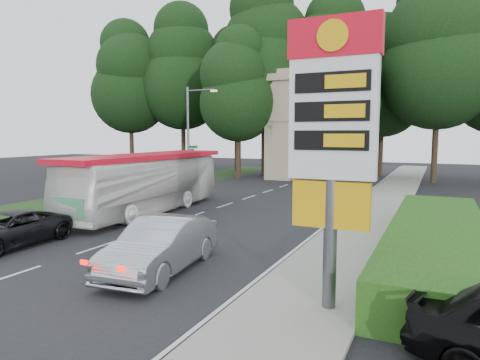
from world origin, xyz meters
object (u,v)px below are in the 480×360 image
at_px(gas_station_pylon, 333,125).
at_px(suv_charcoal, 7,230).
at_px(traffic_signal_mast, 354,128).
at_px(sedan_silver, 162,245).
at_px(streetlight_signs, 190,132).
at_px(monument, 282,125).
at_px(transit_bus, 146,183).

relative_size(gas_station_pylon, suv_charcoal, 1.43).
height_order(traffic_signal_mast, sedan_silver, traffic_signal_mast).
distance_m(traffic_signal_mast, streetlight_signs, 12.83).
xyz_separation_m(gas_station_pylon, streetlight_signs, (-16.19, 20.01, -0.01)).
bearing_deg(suv_charcoal, monument, 84.91).
xyz_separation_m(gas_station_pylon, sedan_silver, (-5.41, 0.80, -3.62)).
relative_size(traffic_signal_mast, monument, 0.72).
height_order(transit_bus, suv_charcoal, transit_bus).
bearing_deg(transit_bus, gas_station_pylon, -38.31).
distance_m(gas_station_pylon, suv_charcoal, 12.86).
bearing_deg(suv_charcoal, traffic_signal_mast, 64.87).
relative_size(monument, sedan_silver, 2.00).
bearing_deg(traffic_signal_mast, transit_bus, -122.57).
xyz_separation_m(monument, sedan_silver, (5.79, -27.20, -4.28)).
xyz_separation_m(transit_bus, sedan_silver, (6.61, -7.90, -0.76)).
bearing_deg(streetlight_signs, transit_bus, -69.76).
height_order(sedan_silver, suv_charcoal, sedan_silver).
height_order(streetlight_signs, sedan_silver, streetlight_signs).
height_order(gas_station_pylon, traffic_signal_mast, traffic_signal_mast).
distance_m(streetlight_signs, transit_bus, 12.39).
height_order(gas_station_pylon, sedan_silver, gas_station_pylon).
relative_size(streetlight_signs, transit_bus, 0.70).
bearing_deg(gas_station_pylon, sedan_silver, 171.54).
bearing_deg(gas_station_pylon, suv_charcoal, 177.00).
xyz_separation_m(gas_station_pylon, traffic_signal_mast, (-3.52, 22.00, 0.22)).
height_order(streetlight_signs, suv_charcoal, streetlight_signs).
distance_m(monument, transit_bus, 19.64).
relative_size(monument, suv_charcoal, 2.10).
distance_m(traffic_signal_mast, monument, 9.76).
bearing_deg(streetlight_signs, traffic_signal_mast, 8.92).
relative_size(streetlight_signs, monument, 0.80).
height_order(traffic_signal_mast, suv_charcoal, traffic_signal_mast).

